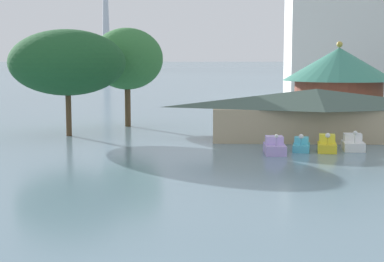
{
  "coord_description": "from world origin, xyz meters",
  "views": [
    {
      "loc": [
        3.59,
        -17.4,
        7.48
      ],
      "look_at": [
        2.36,
        17.17,
        3.23
      ],
      "focal_mm": 56.45,
      "sensor_mm": 36.0,
      "label": 1
    }
  ],
  "objects_px": {
    "pedal_boat_cyan": "(301,145)",
    "pedal_boat_yellow": "(327,145)",
    "shoreline_tree_mid": "(127,59)",
    "shoreline_tree_tall_left": "(67,63)",
    "pedal_boat_white": "(353,144)",
    "pedal_boat_lavender": "(275,147)",
    "green_roof_pavilion": "(339,81)",
    "boathouse": "(316,113)"
  },
  "relations": [
    {
      "from": "boathouse",
      "to": "green_roof_pavilion",
      "type": "bearing_deg",
      "value": 71.48
    },
    {
      "from": "pedal_boat_lavender",
      "to": "pedal_boat_cyan",
      "type": "bearing_deg",
      "value": 120.25
    },
    {
      "from": "pedal_boat_cyan",
      "to": "pedal_boat_white",
      "type": "relative_size",
      "value": 0.95
    },
    {
      "from": "pedal_boat_cyan",
      "to": "green_roof_pavilion",
      "type": "bearing_deg",
      "value": 171.65
    },
    {
      "from": "pedal_boat_cyan",
      "to": "pedal_boat_yellow",
      "type": "height_order",
      "value": "pedal_boat_yellow"
    },
    {
      "from": "green_roof_pavilion",
      "to": "shoreline_tree_mid",
      "type": "relative_size",
      "value": 1.2
    },
    {
      "from": "shoreline_tree_mid",
      "to": "boathouse",
      "type": "bearing_deg",
      "value": -28.77
    },
    {
      "from": "pedal_boat_yellow",
      "to": "pedal_boat_cyan",
      "type": "bearing_deg",
      "value": -88.56
    },
    {
      "from": "pedal_boat_lavender",
      "to": "shoreline_tree_mid",
      "type": "xyz_separation_m",
      "value": [
        -14.07,
        18.23,
        6.74
      ]
    },
    {
      "from": "shoreline_tree_tall_left",
      "to": "green_roof_pavilion",
      "type": "bearing_deg",
      "value": 24.71
    },
    {
      "from": "pedal_boat_white",
      "to": "boathouse",
      "type": "height_order",
      "value": "boathouse"
    },
    {
      "from": "green_roof_pavilion",
      "to": "shoreline_tree_mid",
      "type": "xyz_separation_m",
      "value": [
        -23.6,
        -4.83,
        2.47
      ]
    },
    {
      "from": "pedal_boat_lavender",
      "to": "pedal_boat_white",
      "type": "xyz_separation_m",
      "value": [
        6.51,
        1.99,
        -0.0
      ]
    },
    {
      "from": "pedal_boat_cyan",
      "to": "shoreline_tree_mid",
      "type": "height_order",
      "value": "shoreline_tree_mid"
    },
    {
      "from": "pedal_boat_cyan",
      "to": "shoreline_tree_tall_left",
      "type": "relative_size",
      "value": 0.22
    },
    {
      "from": "boathouse",
      "to": "shoreline_tree_tall_left",
      "type": "height_order",
      "value": "shoreline_tree_tall_left"
    },
    {
      "from": "pedal_boat_white",
      "to": "green_roof_pavilion",
      "type": "relative_size",
      "value": 0.2
    },
    {
      "from": "pedal_boat_yellow",
      "to": "shoreline_tree_tall_left",
      "type": "relative_size",
      "value": 0.23
    },
    {
      "from": "shoreline_tree_mid",
      "to": "pedal_boat_cyan",
      "type": "bearing_deg",
      "value": -45.93
    },
    {
      "from": "pedal_boat_yellow",
      "to": "shoreline_tree_tall_left",
      "type": "xyz_separation_m",
      "value": [
        -22.84,
        9.02,
        6.42
      ]
    },
    {
      "from": "pedal_boat_cyan",
      "to": "pedal_boat_white",
      "type": "bearing_deg",
      "value": 108.8
    },
    {
      "from": "pedal_boat_lavender",
      "to": "boathouse",
      "type": "distance_m",
      "value": 9.4
    },
    {
      "from": "boathouse",
      "to": "green_roof_pavilion",
      "type": "height_order",
      "value": "green_roof_pavilion"
    },
    {
      "from": "boathouse",
      "to": "green_roof_pavilion",
      "type": "relative_size",
      "value": 1.58
    },
    {
      "from": "pedal_boat_lavender",
      "to": "pedal_boat_yellow",
      "type": "xyz_separation_m",
      "value": [
        4.26,
        1.1,
        0.01
      ]
    },
    {
      "from": "boathouse",
      "to": "pedal_boat_lavender",
      "type": "bearing_deg",
      "value": -119.26
    },
    {
      "from": "green_roof_pavilion",
      "to": "boathouse",
      "type": "bearing_deg",
      "value": -108.52
    },
    {
      "from": "green_roof_pavilion",
      "to": "pedal_boat_white",
      "type": "bearing_deg",
      "value": -98.18
    },
    {
      "from": "pedal_boat_cyan",
      "to": "pedal_boat_yellow",
      "type": "bearing_deg",
      "value": 93.01
    },
    {
      "from": "pedal_boat_lavender",
      "to": "shoreline_tree_tall_left",
      "type": "xyz_separation_m",
      "value": [
        -18.58,
        10.12,
        6.43
      ]
    },
    {
      "from": "pedal_boat_cyan",
      "to": "pedal_boat_white",
      "type": "xyz_separation_m",
      "value": [
        4.23,
        0.64,
        0.08
      ]
    },
    {
      "from": "pedal_boat_yellow",
      "to": "shoreline_tree_tall_left",
      "type": "distance_m",
      "value": 25.39
    },
    {
      "from": "pedal_boat_cyan",
      "to": "pedal_boat_yellow",
      "type": "distance_m",
      "value": 2.01
    },
    {
      "from": "pedal_boat_yellow",
      "to": "boathouse",
      "type": "relative_size",
      "value": 0.13
    },
    {
      "from": "shoreline_tree_tall_left",
      "to": "shoreline_tree_mid",
      "type": "relative_size",
      "value": 1.03
    },
    {
      "from": "pedal_boat_yellow",
      "to": "shoreline_tree_tall_left",
      "type": "height_order",
      "value": "shoreline_tree_tall_left"
    },
    {
      "from": "pedal_boat_yellow",
      "to": "pedal_boat_white",
      "type": "bearing_deg",
      "value": 120.3
    },
    {
      "from": "shoreline_tree_mid",
      "to": "shoreline_tree_tall_left",
      "type": "bearing_deg",
      "value": -119.1
    },
    {
      "from": "shoreline_tree_mid",
      "to": "pedal_boat_lavender",
      "type": "bearing_deg",
      "value": -52.34
    },
    {
      "from": "pedal_boat_yellow",
      "to": "green_roof_pavilion",
      "type": "bearing_deg",
      "value": 175.07
    },
    {
      "from": "green_roof_pavilion",
      "to": "pedal_boat_cyan",
      "type": "bearing_deg",
      "value": -108.48
    },
    {
      "from": "boathouse",
      "to": "pedal_boat_cyan",
      "type": "bearing_deg",
      "value": -108.41
    }
  ]
}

